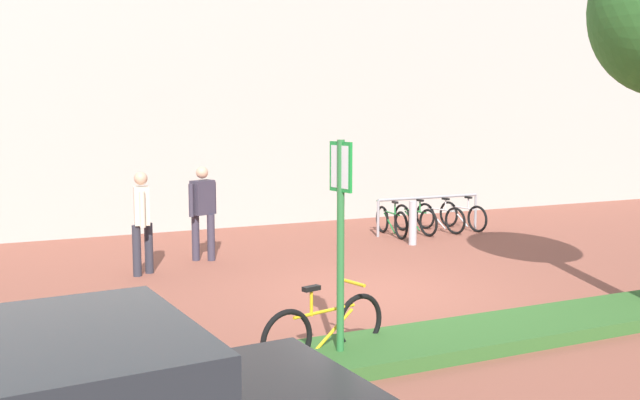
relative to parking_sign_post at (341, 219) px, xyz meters
name	(u,v)px	position (x,y,z in m)	size (l,w,h in m)	color
ground_plane	(381,294)	(1.91, 2.45, -1.57)	(60.00, 60.00, 0.00)	brown
building_facade	(221,13)	(1.91, 10.01, 3.43)	(28.00, 1.20, 10.00)	#B2ADA3
planter_strip	(526,328)	(2.54, 0.00, -1.49)	(7.00, 1.10, 0.16)	#336028
parking_sign_post	(341,219)	(0.00, 0.00, 0.00)	(0.09, 0.36, 2.40)	#2D7238
bike_at_sign	(325,329)	(-0.08, 0.20, -1.22)	(1.65, 0.53, 0.86)	black
bike_rack_cluster	(428,217)	(5.65, 6.84, -1.23)	(2.66, 1.61, 0.83)	#99999E
bollard_steel	(413,223)	(4.52, 5.69, -1.12)	(0.16, 0.16, 0.90)	#ADADB2
person_suited_dark	(203,207)	(0.22, 5.97, -0.59)	(0.57, 0.38, 1.72)	#383342
person_shirt_blue	(142,216)	(-1.01, 5.27, -0.59)	(0.37, 0.60, 1.72)	#2D2D38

